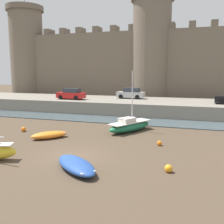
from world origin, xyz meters
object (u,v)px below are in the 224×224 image
Objects in this scene: mooring_buoy_near_channel at (159,143)px; car_quay_centre_west at (71,94)px; mooring_buoy_mid_mud at (169,168)px; car_quay_centre_east at (131,93)px; sailboat_midflat_left at (130,126)px; mooring_buoy_near_shore at (23,129)px; rowboat_foreground_right at (49,135)px; rowboat_near_channel_left at (76,165)px.

car_quay_centre_west is (-14.85, 14.35, 2.34)m from mooring_buoy_near_channel.
car_quay_centre_east is (-8.04, 23.54, 2.30)m from mooring_buoy_mid_mud.
mooring_buoy_near_shore is (-9.86, -3.28, -0.33)m from sailboat_midflat_left.
rowboat_foreground_right is at bearing -141.55° from sailboat_midflat_left.
sailboat_midflat_left is at bearing 116.23° from mooring_buoy_mid_mud.
mooring_buoy_near_shore is 0.11× the size of car_quay_centre_west.
mooring_buoy_near_channel is at bearing -69.48° from car_quay_centre_east.
mooring_buoy_near_shore is 1.18× the size of mooring_buoy_near_channel.
sailboat_midflat_left is 10.64m from mooring_buoy_mid_mud.
rowboat_near_channel_left is at bearing -83.63° from car_quay_centre_east.
mooring_buoy_near_shore is 13.33m from mooring_buoy_near_channel.
rowboat_near_channel_left is at bearing -39.36° from mooring_buoy_near_shore.
sailboat_midflat_left reaches higher than car_quay_centre_east.
mooring_buoy_mid_mud is 0.11× the size of car_quay_centre_east.
rowboat_near_channel_left is 25.16m from car_quay_centre_east.
sailboat_midflat_left is 12.59× the size of mooring_buoy_mid_mud.
car_quay_centre_east and car_quay_centre_west have the same top height.
rowboat_foreground_right is at bearing -175.82° from mooring_buoy_near_channel.
sailboat_midflat_left is (6.06, 4.81, 0.24)m from rowboat_foreground_right.
sailboat_midflat_left is at bearing -41.88° from car_quay_centre_west.
mooring_buoy_near_shore is 18.61m from car_quay_centre_east.
mooring_buoy_mid_mud is 0.11× the size of car_quay_centre_west.
car_quay_centre_east is 1.00× the size of car_quay_centre_west.
mooring_buoy_mid_mud is (10.77, -4.73, -0.09)m from rowboat_foreground_right.
sailboat_midflat_left is at bearing 38.45° from rowboat_foreground_right.
mooring_buoy_near_channel is 20.79m from car_quay_centre_west.
rowboat_foreground_right is 0.53× the size of sailboat_midflat_left.
sailboat_midflat_left reaches higher than mooring_buoy_mid_mud.
rowboat_near_channel_left is 1.29× the size of rowboat_foreground_right.
rowboat_near_channel_left is 10.93m from sailboat_midflat_left.
car_quay_centre_west is at bearing -155.01° from car_quay_centre_east.
rowboat_foreground_right is at bearing -22.01° from mooring_buoy_near_shore.
rowboat_near_channel_left is at bearing -62.83° from car_quay_centre_west.
rowboat_foreground_right is 11.76m from mooring_buoy_mid_mud.
rowboat_near_channel_left is 23.87m from car_quay_centre_west.
car_quay_centre_west is at bearing 117.17° from rowboat_near_channel_left.
rowboat_near_channel_left is 0.97× the size of car_quay_centre_west.
mooring_buoy_near_shore is at bearing 156.73° from mooring_buoy_mid_mud.
mooring_buoy_mid_mud is at bearing -63.77° from sailboat_midflat_left.
sailboat_midflat_left is 5.38m from mooring_buoy_near_channel.
rowboat_near_channel_left is 8.63× the size of mooring_buoy_near_shore.
mooring_buoy_near_shore and mooring_buoy_mid_mud have the same top height.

